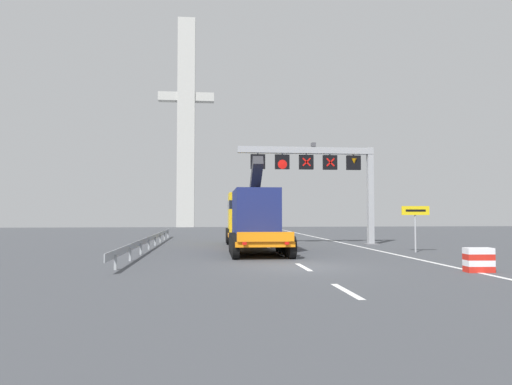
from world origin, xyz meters
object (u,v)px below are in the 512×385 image
object	(u,v)px
overhead_lane_gantry	(324,167)
heavy_haul_truck_orange	(251,216)
bridge_pylon_distant	(186,120)
exit_sign_yellow	(415,217)
crash_barrier_striped	(479,260)

from	to	relation	value
overhead_lane_gantry	heavy_haul_truck_orange	distance (m)	6.62
overhead_lane_gantry	bridge_pylon_distant	xyz separation A→B (m)	(-11.61, 43.89, 12.03)
heavy_haul_truck_orange	exit_sign_yellow	world-z (taller)	heavy_haul_truck_orange
overhead_lane_gantry	crash_barrier_striped	distance (m)	16.00
exit_sign_yellow	crash_barrier_striped	bearing A→B (deg)	-100.50
exit_sign_yellow	heavy_haul_truck_orange	bearing A→B (deg)	152.91
exit_sign_yellow	bridge_pylon_distant	world-z (taller)	bridge_pylon_distant
crash_barrier_striped	heavy_haul_truck_orange	bearing A→B (deg)	119.00
overhead_lane_gantry	heavy_haul_truck_orange	bearing A→B (deg)	-159.15
overhead_lane_gantry	exit_sign_yellow	size ratio (longest dim) A/B	3.78
exit_sign_yellow	crash_barrier_striped	distance (m)	8.83
heavy_haul_truck_orange	exit_sign_yellow	xyz separation A→B (m)	(8.83, -4.52, -0.01)
heavy_haul_truck_orange	bridge_pylon_distant	size ratio (longest dim) A/B	0.41
exit_sign_yellow	bridge_pylon_distant	distance (m)	54.87
heavy_haul_truck_orange	crash_barrier_striped	world-z (taller)	heavy_haul_truck_orange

